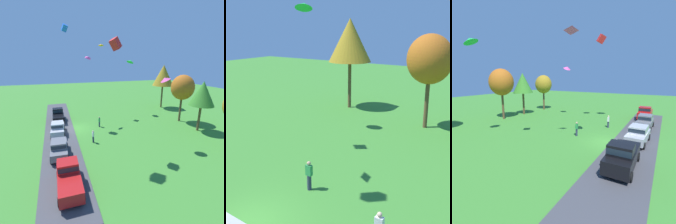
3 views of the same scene
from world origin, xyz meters
The scene contains 17 objects.
ground_plane centered at (0.00, 0.00, 0.00)m, with size 120.00×120.00×0.00m, color #3D842D.
pavement_strip centered at (0.00, -2.39, 0.03)m, with size 36.00×4.40×0.06m, color #424247.
car_pickup_mid_row centered at (-4.74, -2.39, 1.11)m, with size 5.01×2.06×2.14m.
car_sedan_by_flagpole centered at (1.56, -2.64, 1.04)m, with size 4.50×2.17×1.84m.
car_sedan_near_entrance centered at (7.88, -2.66, 1.04)m, with size 4.47×2.09×1.84m.
car_pickup_far_end centered at (13.64, -2.06, 1.11)m, with size 5.01×2.06×2.14m.
person_on_lawn centered at (0.39, 3.96, 0.88)m, with size 0.36×0.24×1.71m.
person_beside_suv centered at (5.76, 1.75, 0.88)m, with size 0.36×0.24×1.71m.
tree_lone_near centered at (-7.39, 20.83, 7.35)m, with size 4.58×4.58×9.67m.
tree_center_back centered at (2.07, 18.44, 6.07)m, with size 3.91×3.91×8.25m.
tree_left_of_center centered at (6.72, 18.24, 5.81)m, with size 3.63×3.63×7.67m.
kite_box_low_drifter centered at (-3.50, -0.31, 15.40)m, with size 0.71×0.71×1.00m, color blue.
kite_delta_high_left centered at (8.84, 10.04, 8.44)m, with size 1.23×1.23×0.37m, color #EA4C9E.
kite_delta_near_flag centered at (-6.55, 12.28, 10.42)m, with size 1.43×1.43×0.42m, color green.
kite_box_over_trees centered at (8.11, 4.01, 12.26)m, with size 0.80×0.80×1.12m, color red.
kite_diamond_topmost centered at (-6.66, 6.32, 13.35)m, with size 0.83×0.91×0.28m, color orange.
kite_diamond_trailing_tail centered at (-2.73, 3.13, 11.04)m, with size 1.01×0.81×0.27m, color #EA4C9E.
Camera 1 is at (26.83, -2.52, 10.57)m, focal length 28.00 mm.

